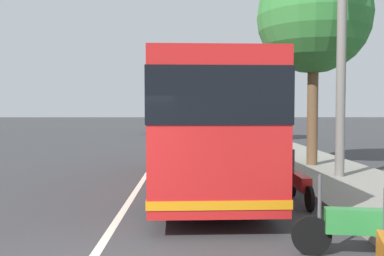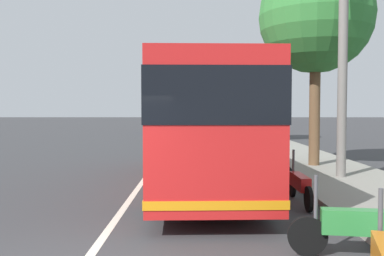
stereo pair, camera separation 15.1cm
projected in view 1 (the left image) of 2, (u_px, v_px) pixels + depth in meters
The scene contains 11 objects.
sidewalk_curb at pixel (320, 168), 15.43m from camera, with size 110.00×3.60×0.14m, color gray.
lane_divider_line at pixel (149, 170), 15.38m from camera, with size 110.00×0.16×0.01m, color silver.
coach_bus at pixel (201, 119), 12.29m from camera, with size 10.54×2.91×3.37m.
motorcycle_nearest_curb at pixel (364, 227), 6.31m from camera, with size 0.41×2.16×1.25m.
motorcycle_far_end at pixel (300, 185), 9.96m from camera, with size 2.15×0.25×1.23m.
motorcycle_by_tree at pixel (277, 168), 12.63m from camera, with size 2.31×0.44×1.26m.
car_oncoming at pixel (158, 126), 38.53m from camera, with size 4.22×1.94×1.50m.
car_far_distant at pixel (198, 125), 40.61m from camera, with size 4.66×1.91×1.47m.
roadside_tree_mid_block at pixel (314, 17), 15.61m from camera, with size 4.25×4.25×7.86m.
roadside_tree_far_block at pixel (251, 83), 29.86m from camera, with size 4.20×4.20×6.22m.
utility_pole at pixel (341, 65), 13.00m from camera, with size 0.29×0.29×7.29m, color slate.
Camera 1 is at (-5.31, -1.45, 2.26)m, focal length 38.96 mm.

